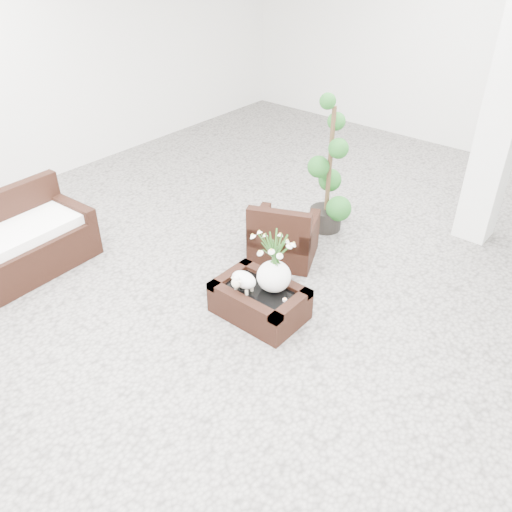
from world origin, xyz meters
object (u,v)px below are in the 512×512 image
Objects in this scene: loveseat at (14,239)px; armchair at (284,229)px; coffee_table at (259,302)px; topiary at (330,167)px.

armchair is at bearing -46.63° from loveseat.
topiary is at bearing 103.79° from coffee_table.
armchair is (-0.46, 1.01, 0.23)m from coffee_table.
topiary is at bearing -36.86° from loveseat.
armchair is 0.46× the size of loveseat.
topiary reaches higher than armchair.
loveseat is 0.96× the size of topiary.
armchair is 3.02m from loveseat.
loveseat is at bearing -155.84° from coffee_table.
armchair is 1.02m from topiary.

